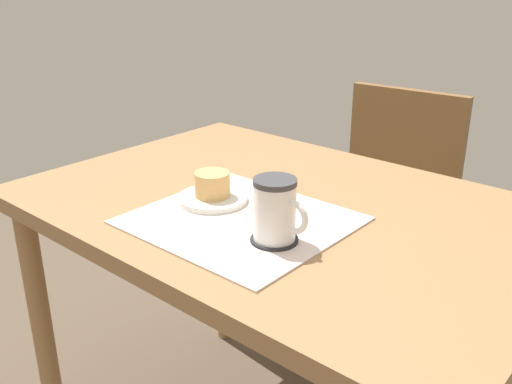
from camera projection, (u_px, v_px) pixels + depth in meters
name	position (u px, v px, depth m)	size (l,w,h in m)	color
dining_table	(281.00, 240.00, 1.23)	(1.09, 0.75, 0.74)	#997047
wooden_chair	(384.00, 209.00, 1.85)	(0.45, 0.45, 0.84)	brown
placemat	(242.00, 221.00, 1.10)	(0.39, 0.36, 0.00)	silver
pastry_plate	(213.00, 198.00, 1.18)	(0.15, 0.15, 0.01)	silver
pastry	(212.00, 184.00, 1.17)	(0.07, 0.07, 0.05)	#E0A860
coffee_coaster	(274.00, 239.00, 1.01)	(0.09, 0.09, 0.01)	#232328
coffee_mug	(276.00, 210.00, 0.99)	(0.11, 0.08, 0.11)	white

